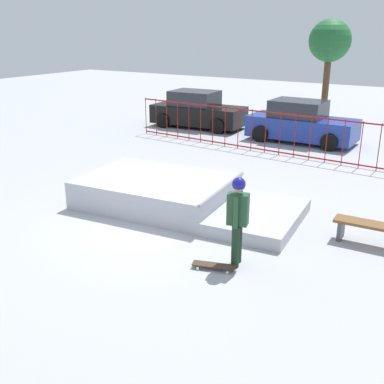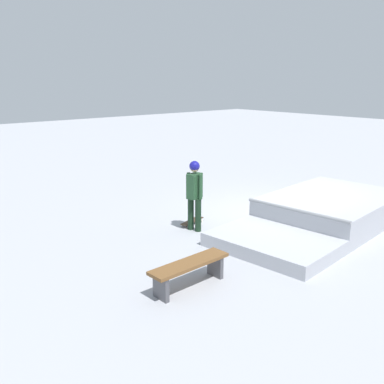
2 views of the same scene
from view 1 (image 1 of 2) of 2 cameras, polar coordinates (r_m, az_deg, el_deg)
The scene contains 9 objects.
ground_plane at distance 10.70m, azimuth -5.72°, elevation -3.98°, with size 60.00×60.00×0.00m, color #A8AAB2.
skate_ramp at distance 11.56m, azimuth -2.33°, elevation -0.39°, with size 5.62×3.10×0.74m.
skater at distance 8.57m, azimuth 5.61°, elevation -2.80°, with size 0.42×0.43×1.73m.
skateboard at distance 8.76m, azimuth 2.66°, elevation -8.94°, with size 0.82×0.43×0.09m.
perimeter_fence at distance 16.68m, azimuth 9.82°, elevation 7.18°, with size 11.65×0.80×1.50m.
park_bench at distance 10.22m, azimuth 21.37°, elevation -4.28°, with size 1.61×0.45×0.48m.
parked_car_black at distance 21.08m, azimuth 0.67°, elevation 9.88°, with size 4.19×2.12×1.60m.
parked_car_blue at distance 18.76m, azimuth 13.17°, elevation 8.18°, with size 4.12×1.95×1.60m.
distant_tree at distance 22.87m, azimuth 16.47°, elevation 17.11°, with size 1.88×1.88×4.62m.
Camera 1 is at (6.03, -7.75, 4.24)m, focal length 43.66 mm.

